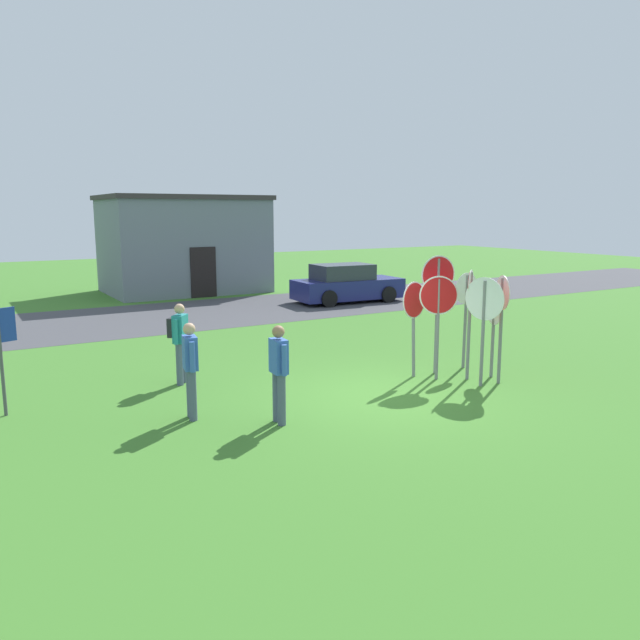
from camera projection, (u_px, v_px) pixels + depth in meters
The scene contains 16 objects.
ground_plane at pixel (381, 396), 12.06m from camera, with size 80.00×80.00×0.00m, color #3D7528.
street_asphalt at pixel (187, 314), 21.67m from camera, with size 60.00×6.40×0.01m, color #424247.
building_background at pixel (184, 244), 27.64m from camera, with size 6.82×4.96×4.25m.
parked_car_on_street at pixel (347, 285), 24.57m from camera, with size 4.41×2.23×1.51m.
stop_sign_low_front at pixel (438, 292), 13.50m from camera, with size 0.82×0.15×2.62m.
stop_sign_leaning_left at pixel (466, 304), 14.03m from camera, with size 0.71×0.10×2.20m.
stop_sign_far_back at pixel (470, 308), 13.02m from camera, with size 0.50×0.37×2.36m.
stop_sign_rear_right at pixel (414, 312), 13.30m from camera, with size 0.78×0.25×2.08m.
stop_sign_leaning_right at pixel (484, 312), 12.52m from camera, with size 0.24×0.85×2.25m.
stop_sign_tallest at pixel (494, 319), 13.26m from camera, with size 0.25×0.69×1.89m.
stop_sign_rear_left at pixel (438, 309), 13.04m from camera, with size 0.73×0.42×2.23m.
stop_sign_nearest at pixel (502, 311), 12.71m from camera, with size 0.31×0.65×2.27m.
person_in_dark_shirt at pixel (190, 365), 10.61m from camera, with size 0.28×0.56×1.69m.
person_near_signs at pixel (180, 338), 12.79m from camera, with size 0.47×0.48×1.69m.
person_in_blue at pixel (279, 369), 10.37m from camera, with size 0.25×0.57×1.69m.
info_panel_leftmost at pixel (0, 342), 10.70m from camera, with size 0.57×0.23×1.91m.
Camera 1 is at (-6.98, -9.36, 3.55)m, focal length 34.77 mm.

